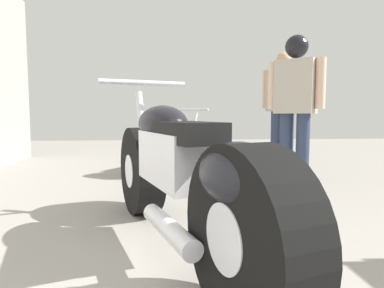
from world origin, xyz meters
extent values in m
plane|color=gray|center=(0.00, 3.03, 0.00)|extent=(14.55, 14.55, 0.00)
cylinder|color=black|center=(-0.61, 2.81, 0.33)|extent=(0.39, 0.69, 0.66)
cylinder|color=silver|center=(-0.61, 2.81, 0.33)|extent=(0.27, 0.30, 0.25)
cylinder|color=black|center=(-0.14, 1.38, 0.33)|extent=(0.39, 0.69, 0.66)
cylinder|color=silver|center=(-0.14, 1.38, 0.33)|extent=(0.27, 0.30, 0.25)
cube|color=silver|center=(-0.38, 2.09, 0.52)|extent=(0.44, 0.71, 0.29)
ellipsoid|color=black|center=(-0.45, 2.31, 0.71)|extent=(0.43, 0.60, 0.23)
cube|color=black|center=(-0.32, 1.92, 0.68)|extent=(0.37, 0.54, 0.10)
ellipsoid|color=black|center=(-0.16, 1.43, 0.54)|extent=(0.40, 0.52, 0.25)
cylinder|color=silver|center=(-0.60, 2.77, 0.64)|extent=(0.13, 0.27, 0.60)
cylinder|color=silver|center=(-0.58, 2.73, 1.00)|extent=(0.62, 0.24, 0.04)
cylinder|color=silver|center=(-0.42, 1.75, 0.23)|extent=(0.27, 0.57, 0.09)
cylinder|color=black|center=(0.05, 5.47, 0.28)|extent=(0.51, 0.59, 0.56)
cylinder|color=silver|center=(0.05, 5.47, 0.28)|extent=(0.32, 0.31, 0.21)
cylinder|color=black|center=(-0.67, 4.43, 0.28)|extent=(0.51, 0.59, 0.56)
cylinder|color=silver|center=(-0.67, 4.43, 0.28)|extent=(0.32, 0.31, 0.21)
cube|color=silver|center=(-0.31, 4.95, 0.44)|extent=(0.49, 0.58, 0.25)
ellipsoid|color=#1E4728|center=(-0.20, 5.11, 0.60)|extent=(0.45, 0.51, 0.19)
cube|color=black|center=(-0.40, 4.82, 0.57)|extent=(0.40, 0.46, 0.09)
ellipsoid|color=#1E4728|center=(-0.65, 4.46, 0.46)|extent=(0.41, 0.45, 0.21)
cylinder|color=silver|center=(0.03, 5.44, 0.55)|extent=(0.16, 0.21, 0.51)
cylinder|color=silver|center=(0.01, 5.42, 0.84)|extent=(0.47, 0.34, 0.03)
cylinder|color=silver|center=(-0.56, 4.80, 0.20)|extent=(0.34, 0.44, 0.08)
cylinder|color=#2D3851|center=(1.27, 5.16, 0.41)|extent=(0.22, 0.22, 0.81)
cylinder|color=#2D3851|center=(1.40, 5.01, 0.41)|extent=(0.22, 0.22, 0.81)
cube|color=#B2A899|center=(1.34, 5.09, 1.13)|extent=(0.48, 0.49, 0.62)
cylinder|color=tan|center=(1.14, 5.29, 1.15)|extent=(0.16, 0.16, 0.57)
cylinder|color=tan|center=(1.53, 4.88, 1.15)|extent=(0.16, 0.16, 0.57)
sphere|color=tan|center=(1.34, 5.09, 1.57)|extent=(0.23, 0.23, 0.23)
cylinder|color=#2D3851|center=(0.96, 3.94, 0.39)|extent=(0.21, 0.21, 0.78)
cylinder|color=#2D3851|center=(1.11, 3.82, 0.39)|extent=(0.21, 0.21, 0.78)
cube|color=#B2A899|center=(1.04, 3.88, 1.07)|extent=(0.48, 0.45, 0.59)
cylinder|color=beige|center=(0.83, 4.05, 1.10)|extent=(0.15, 0.15, 0.55)
cylinder|color=beige|center=(1.24, 3.71, 1.10)|extent=(0.15, 0.15, 0.55)
sphere|color=black|center=(1.04, 3.88, 1.50)|extent=(0.21, 0.21, 0.21)
sphere|color=black|center=(1.04, 3.88, 1.52)|extent=(0.25, 0.25, 0.25)
camera|label=1|loc=(-0.44, 0.25, 0.76)|focal=30.97mm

